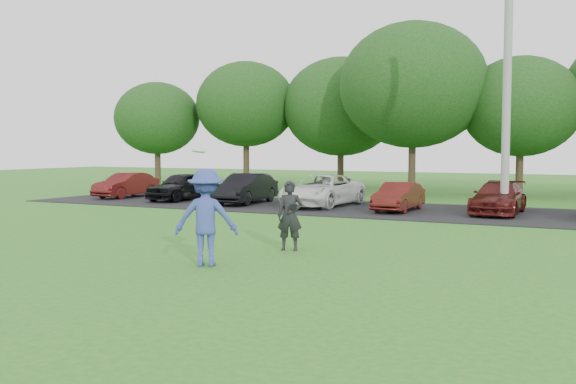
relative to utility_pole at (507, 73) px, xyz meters
The scene contains 7 objects.
ground 13.99m from the utility_pole, 106.56° to the right, with size 100.00×100.00×0.00m, color #2A7220.
parking_lot 6.14m from the utility_pole, behind, with size 32.00×6.50×0.03m, color black.
utility_pole is the anchor object (origin of this frame).
frisbee_player 13.38m from the utility_pole, 108.38° to the right, with size 1.45×1.20×2.34m.
camera_bystander 11.02m from the utility_pole, 109.36° to the right, with size 0.67×0.53×1.61m.
parked_cars 5.02m from the utility_pole, behind, with size 28.51×4.99×1.26m.
tree_row 10.43m from the utility_pole, 102.34° to the left, with size 42.39×9.85×8.64m.
Camera 1 is at (6.84, -10.23, 2.37)m, focal length 40.00 mm.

